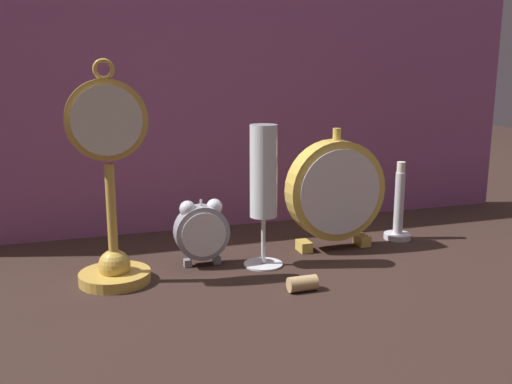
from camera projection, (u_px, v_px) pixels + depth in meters
name	position (u px, v px, depth m)	size (l,w,h in m)	color
ground_plane	(273.00, 281.00, 0.85)	(4.00, 4.00, 0.00)	black
fabric_backdrop_drape	(216.00, 85.00, 1.09)	(1.30, 0.01, 0.56)	#8E4C7F
pocket_watch_on_stand	(111.00, 200.00, 0.82)	(0.11, 0.10, 0.32)	gold
alarm_clock_twin_bell	(202.00, 230.00, 0.90)	(0.09, 0.03, 0.11)	gray
mantel_clock_silver	(336.00, 191.00, 0.98)	(0.17, 0.04, 0.21)	gold
champagne_flute	(263.00, 182.00, 0.89)	(0.06, 0.06, 0.23)	silver
brass_candlestick	(399.00, 214.00, 1.05)	(0.05, 0.05, 0.14)	silver
wine_cork	(303.00, 283.00, 0.81)	(0.02, 0.02, 0.04)	tan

